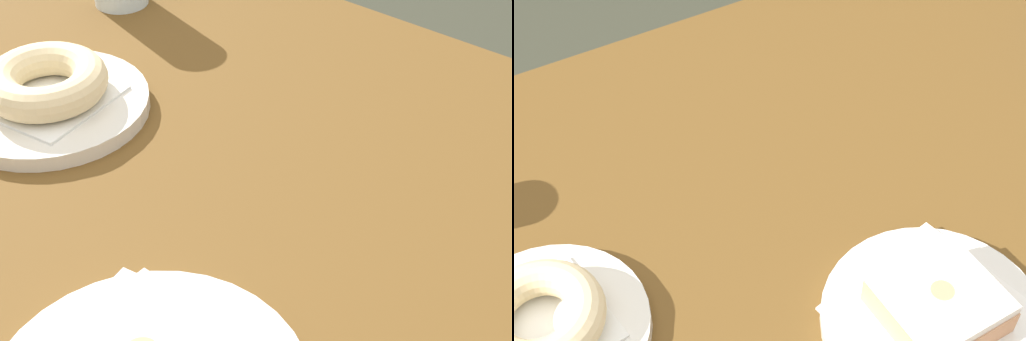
# 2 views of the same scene
# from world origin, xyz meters

# --- Properties ---
(table) EXTENTS (1.23, 0.76, 0.72)m
(table) POSITION_xyz_m (0.00, 0.00, 0.64)
(table) COLOR brown
(table) RESTS_ON ground_plane
(plate_sugar_ring) EXTENTS (0.19, 0.19, 0.02)m
(plate_sugar_ring) POSITION_xyz_m (0.30, 0.01, 0.72)
(plate_sugar_ring) COLOR silver
(plate_sugar_ring) RESTS_ON table
(napkin_sugar_ring) EXTENTS (0.13, 0.13, 0.00)m
(napkin_sugar_ring) POSITION_xyz_m (0.30, 0.01, 0.73)
(napkin_sugar_ring) COLOR white
(napkin_sugar_ring) RESTS_ON plate_sugar_ring
(donut_sugar_ring) EXTENTS (0.12, 0.12, 0.03)m
(donut_sugar_ring) POSITION_xyz_m (0.30, 0.01, 0.75)
(donut_sugar_ring) COLOR beige
(donut_sugar_ring) RESTS_ON napkin_sugar_ring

